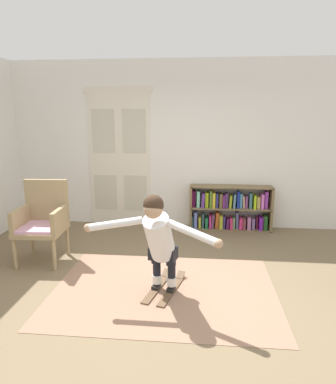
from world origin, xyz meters
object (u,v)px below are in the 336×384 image
(bookshelf, at_px, (229,210))
(skis_pair, at_px, (165,287))
(person_skier, at_px, (159,236))
(wicker_chair, at_px, (43,219))

(bookshelf, bearing_deg, skis_pair, -111.38)
(person_skier, bearing_deg, bookshelf, 69.18)
(person_skier, bearing_deg, skis_pair, 76.19)
(wicker_chair, bearing_deg, bookshelf, 31.02)
(bookshelf, distance_m, wicker_chair, 3.09)
(bookshelf, height_order, wicker_chair, wicker_chair)
(wicker_chair, distance_m, person_skier, 1.92)
(wicker_chair, distance_m, skis_pair, 1.96)
(bookshelf, height_order, skis_pair, bookshelf)
(person_skier, bearing_deg, wicker_chair, 152.79)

